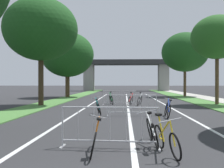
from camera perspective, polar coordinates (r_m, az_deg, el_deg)
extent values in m
cube|color=#477A38|center=(28.72, -9.30, -2.99)|extent=(2.20, 61.88, 0.05)
cube|color=#477A38|center=(28.81, 15.76, -2.99)|extent=(2.20, 61.88, 0.05)
cube|color=#ADA89E|center=(29.39, 20.03, -2.90)|extent=(2.28, 61.88, 0.08)
cube|color=silver|center=(20.69, 3.40, -4.31)|extent=(0.14, 35.80, 0.01)
cube|color=silver|center=(20.91, 11.19, -4.26)|extent=(0.14, 35.80, 0.01)
cube|color=silver|center=(20.85, -4.40, -4.27)|extent=(0.14, 35.80, 0.01)
cube|color=#2D2D30|center=(54.03, 3.05, 4.71)|extent=(18.80, 3.68, 0.98)
cube|color=gray|center=(54.38, -5.02, 1.34)|extent=(2.00, 2.40, 5.35)
cube|color=gray|center=(54.44, 11.11, 1.33)|extent=(2.00, 2.40, 5.35)
cylinder|color=#3D2D1E|center=(19.54, -15.20, 0.56)|extent=(0.38, 0.38, 3.51)
ellipsoid|color=#194719|center=(19.92, -15.22, 11.39)|extent=(5.30, 5.30, 4.51)
cylinder|color=#4C3823|center=(30.15, -9.66, -0.40)|extent=(0.48, 0.48, 2.61)
ellipsoid|color=#194719|center=(30.32, -9.66, 6.32)|extent=(5.97, 5.97, 5.08)
cylinder|color=#4C3823|center=(21.17, 21.86, 0.68)|extent=(0.27, 0.27, 3.63)
ellipsoid|color=#23561E|center=(21.44, 21.88, 9.44)|extent=(3.86, 3.86, 3.28)
cylinder|color=#4C3823|center=(32.20, 15.56, 0.19)|extent=(0.32, 0.32, 3.24)
ellipsoid|color=#194719|center=(32.40, 15.57, 6.69)|extent=(5.47, 5.47, 4.65)
cylinder|color=#ADADB2|center=(6.94, -10.72, -9.09)|extent=(0.04, 0.04, 1.05)
cube|color=#ADADB2|center=(7.04, -10.72, -13.19)|extent=(0.08, 0.44, 0.03)
cylinder|color=#ADADB2|center=(6.70, 10.18, -9.43)|extent=(0.04, 0.04, 1.05)
cube|color=#ADADB2|center=(6.80, 10.18, -13.67)|extent=(0.08, 0.44, 0.03)
cylinder|color=#ADADB2|center=(6.64, -0.46, -5.11)|extent=(2.45, 0.15, 0.04)
cylinder|color=#ADADB2|center=(6.78, -0.46, -12.29)|extent=(2.45, 0.15, 0.04)
cylinder|color=#ADADB2|center=(6.83, -7.39, -8.48)|extent=(0.02, 0.02, 0.87)
cylinder|color=#ADADB2|center=(6.75, -3.96, -8.58)|extent=(0.02, 0.02, 0.87)
cylinder|color=#ADADB2|center=(6.70, -0.46, -8.65)|extent=(0.02, 0.02, 0.87)
cylinder|color=#ADADB2|center=(6.67, 3.08, -8.69)|extent=(0.02, 0.02, 0.87)
cylinder|color=#ADADB2|center=(6.66, 6.63, -8.70)|extent=(0.02, 0.02, 0.87)
cylinder|color=#ADADB2|center=(13.14, -1.00, -4.66)|extent=(0.04, 0.04, 1.05)
cube|color=#ADADB2|center=(13.19, -1.00, -6.87)|extent=(0.08, 0.44, 0.03)
cylinder|color=#ADADB2|center=(13.34, 9.63, -4.59)|extent=(0.04, 0.04, 1.05)
cube|color=#ADADB2|center=(13.39, 9.63, -6.77)|extent=(0.08, 0.44, 0.03)
cylinder|color=#ADADB2|center=(13.15, 4.36, -2.45)|extent=(2.45, 0.17, 0.04)
cylinder|color=#ADADB2|center=(13.21, 4.35, -6.14)|extent=(2.45, 0.17, 0.04)
cylinder|color=#ADADB2|center=(13.13, 0.79, -4.27)|extent=(0.02, 0.02, 0.87)
cylinder|color=#ADADB2|center=(13.15, 2.57, -4.26)|extent=(0.02, 0.02, 0.87)
cylinder|color=#ADADB2|center=(13.17, 4.36, -4.25)|extent=(0.02, 0.02, 0.87)
cylinder|color=#ADADB2|center=(13.21, 6.13, -4.24)|extent=(0.02, 0.02, 0.87)
cylinder|color=#ADADB2|center=(13.26, 7.89, -4.23)|extent=(0.02, 0.02, 0.87)
cylinder|color=#ADADB2|center=(19.76, -1.96, -3.01)|extent=(0.04, 0.04, 1.05)
cube|color=#ADADB2|center=(19.80, -1.96, -4.48)|extent=(0.06, 0.44, 0.03)
cylinder|color=#ADADB2|center=(19.69, 5.18, -3.02)|extent=(0.04, 0.04, 1.05)
cube|color=#ADADB2|center=(19.73, 5.18, -4.50)|extent=(0.06, 0.44, 0.03)
cylinder|color=#ADADB2|center=(19.67, 1.61, -1.55)|extent=(2.45, 0.06, 0.04)
cylinder|color=#ADADB2|center=(19.71, 1.60, -4.02)|extent=(2.45, 0.06, 0.04)
cylinder|color=#ADADB2|center=(19.72, -0.77, -2.75)|extent=(0.02, 0.02, 0.87)
cylinder|color=#ADADB2|center=(19.70, 0.41, -2.76)|extent=(0.02, 0.02, 0.87)
cylinder|color=#ADADB2|center=(19.68, 1.60, -2.76)|extent=(0.02, 0.02, 0.87)
cylinder|color=#ADADB2|center=(19.68, 2.80, -2.76)|extent=(0.02, 0.02, 0.87)
cylinder|color=#ADADB2|center=(19.68, 3.99, -2.76)|extent=(0.02, 0.02, 0.87)
torus|color=black|center=(13.23, -2.74, -5.54)|extent=(0.29, 0.65, 0.63)
torus|color=black|center=(14.25, -3.14, -5.12)|extent=(0.29, 0.65, 0.63)
cylinder|color=#197A7F|center=(13.68, -3.19, -4.21)|extent=(0.35, 0.97, 0.57)
cylinder|color=#197A7F|center=(13.49, -3.07, -4.48)|extent=(0.15, 0.14, 0.54)
cylinder|color=#197A7F|center=(13.39, -2.79, -5.56)|extent=(0.08, 0.33, 0.07)
cylinder|color=#197A7F|center=(14.19, -3.37, -4.05)|extent=(0.15, 0.12, 0.55)
cube|color=black|center=(13.43, -3.30, -3.37)|extent=(0.15, 0.26, 0.07)
cylinder|color=#99999E|center=(14.15, -3.60, -2.97)|extent=(0.44, 0.11, 0.12)
torus|color=black|center=(12.31, 12.29, -5.90)|extent=(0.20, 0.67, 0.66)
torus|color=black|center=(13.38, 11.71, -5.41)|extent=(0.20, 0.67, 0.66)
cylinder|color=#1E389E|center=(12.80, 12.24, -4.47)|extent=(0.19, 1.05, 0.56)
cylinder|color=#1E389E|center=(12.60, 12.33, -4.71)|extent=(0.16, 0.13, 0.57)
cylinder|color=#1E389E|center=(12.48, 12.17, -5.93)|extent=(0.03, 0.35, 0.08)
cylinder|color=#1E389E|center=(13.33, 11.95, -4.28)|extent=(0.15, 0.10, 0.54)
cube|color=black|center=(12.55, 12.60, -3.46)|extent=(0.12, 0.24, 0.07)
cylinder|color=#99999E|center=(13.30, 12.19, -3.16)|extent=(0.42, 0.04, 0.11)
torus|color=black|center=(6.75, 9.33, -11.07)|extent=(0.20, 0.66, 0.65)
torus|color=black|center=(7.67, 8.17, -9.69)|extent=(0.20, 0.66, 0.65)
cylinder|color=silver|center=(7.14, 8.33, -8.40)|extent=(0.19, 0.92, 0.54)
cylinder|color=silver|center=(6.96, 8.55, -8.62)|extent=(0.17, 0.12, 0.61)
cylinder|color=silver|center=(6.90, 9.16, -11.02)|extent=(0.03, 0.31, 0.08)
cylinder|color=silver|center=(7.60, 7.81, -7.87)|extent=(0.14, 0.10, 0.51)
cube|color=black|center=(6.88, 8.09, -6.21)|extent=(0.12, 0.24, 0.07)
cylinder|color=#99999E|center=(7.54, 7.46, -6.01)|extent=(0.54, 0.05, 0.14)
torus|color=black|center=(6.78, 10.19, -11.20)|extent=(0.27, 0.63, 0.61)
torus|color=black|center=(5.82, 13.56, -13.11)|extent=(0.27, 0.63, 0.61)
cylinder|color=gold|center=(6.25, 11.24, -9.62)|extent=(0.14, 1.01, 0.58)
cylinder|color=gold|center=(6.43, 10.64, -9.36)|extent=(0.17, 0.10, 0.64)
cylinder|color=gold|center=(6.63, 10.70, -11.66)|extent=(0.10, 0.33, 0.07)
cylinder|color=gold|center=(5.77, 13.02, -10.45)|extent=(0.14, 0.07, 0.56)
cube|color=black|center=(6.41, 10.06, -6.55)|extent=(0.15, 0.26, 0.07)
cylinder|color=#99999E|center=(5.73, 12.47, -7.74)|extent=(0.50, 0.13, 0.12)
torus|color=black|center=(18.69, 5.76, -3.77)|extent=(0.31, 0.69, 0.67)
torus|color=black|center=(19.70, 6.29, -3.56)|extent=(0.31, 0.69, 0.67)
cylinder|color=#B7B7BC|center=(19.15, 6.17, -2.88)|extent=(0.36, 0.96, 0.57)
cylinder|color=#B7B7BC|center=(18.95, 6.07, -2.86)|extent=(0.15, 0.15, 0.67)
cylinder|color=#B7B7BC|center=(18.86, 5.83, -3.81)|extent=(0.09, 0.33, 0.08)
cylinder|color=#B7B7BC|center=(19.66, 6.43, -2.80)|extent=(0.13, 0.12, 0.54)
cube|color=black|center=(18.89, 6.24, -1.87)|extent=(0.16, 0.26, 0.07)
cylinder|color=#99999E|center=(19.61, 6.56, -2.02)|extent=(0.46, 0.13, 0.11)
torus|color=black|center=(5.78, -4.10, -13.23)|extent=(0.21, 0.62, 0.60)
torus|color=black|center=(6.72, -3.70, -11.31)|extent=(0.21, 0.62, 0.60)
cylinder|color=orange|center=(6.18, -3.39, -10.00)|extent=(0.08, 0.94, 0.53)
cylinder|color=orange|center=(6.00, -3.45, -10.31)|extent=(0.18, 0.11, 0.59)
cylinder|color=orange|center=(5.94, -4.08, -13.09)|extent=(0.06, 0.31, 0.07)
cylinder|color=orange|center=(6.65, -3.24, -9.26)|extent=(0.15, 0.08, 0.50)
cube|color=black|center=(5.92, -2.84, -7.58)|extent=(0.13, 0.25, 0.07)
cylinder|color=#99999E|center=(6.59, -2.78, -7.16)|extent=(0.46, 0.06, 0.12)
torus|color=black|center=(18.72, 3.69, -3.78)|extent=(0.30, 0.68, 0.66)
torus|color=black|center=(19.74, 4.31, -3.57)|extent=(0.30, 0.68, 0.66)
cylinder|color=red|center=(19.18, 4.15, -2.83)|extent=(0.36, 0.98, 0.60)
cylinder|color=red|center=(18.99, 4.03, -2.87)|extent=(0.16, 0.15, 0.67)
cylinder|color=red|center=(18.89, 3.78, -3.82)|extent=(0.09, 0.34, 0.08)
cylinder|color=red|center=(19.69, 4.44, -2.75)|extent=(0.14, 0.12, 0.57)
cube|color=black|center=(18.92, 4.19, -1.88)|extent=(0.16, 0.26, 0.07)
cylinder|color=#99999E|center=(19.64, 4.58, -1.93)|extent=(0.51, 0.14, 0.12)
torus|color=black|center=(19.61, 0.04, -3.56)|extent=(0.26, 0.70, 0.69)
torus|color=black|center=(20.57, -0.36, -3.38)|extent=(0.26, 0.70, 0.69)
cylinder|color=#1E7238|center=(20.04, -0.26, -2.69)|extent=(0.29, 0.92, 0.59)
cylinder|color=#1E7238|center=(19.86, -0.18, -2.71)|extent=(0.12, 0.13, 0.67)
cylinder|color=#1E7238|center=(19.77, -0.02, -3.61)|extent=(0.08, 0.32, 0.08)
cylinder|color=#1E7238|center=(20.52, -0.45, -2.62)|extent=(0.10, 0.11, 0.56)
cube|color=black|center=(19.81, -0.28, -1.76)|extent=(0.15, 0.26, 0.06)
cylinder|color=#99999E|center=(20.48, -0.53, -1.85)|extent=(0.42, 0.11, 0.08)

